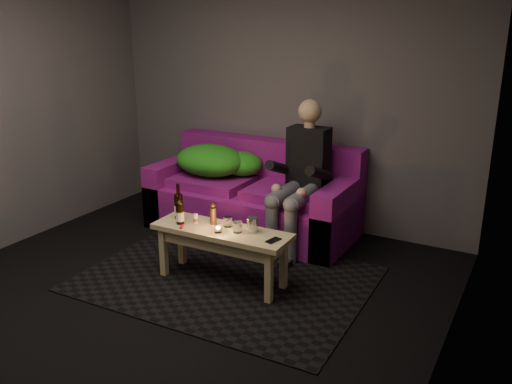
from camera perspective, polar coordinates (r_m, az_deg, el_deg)
floor at (r=4.23m, az=-10.87°, el=-12.16°), size 4.50×4.50×0.00m
room at (r=4.06m, az=-7.98°, el=11.33°), size 4.50×4.50×4.50m
rug at (r=4.61m, az=-3.21°, el=-9.11°), size 2.34×1.72×0.01m
sofa at (r=5.54m, az=-0.18°, el=-0.78°), size 2.07×0.93×0.89m
green_blanket at (r=5.65m, az=-4.20°, el=3.25°), size 0.91×0.62×0.31m
person at (r=5.03m, az=4.74°, el=1.91°), size 0.37×0.86×1.38m
coffee_table at (r=4.41m, az=-3.64°, el=-4.91°), size 1.16×0.39×0.47m
beer_bottle_a at (r=4.60m, az=-8.13°, el=-1.44°), size 0.08×0.08×0.31m
beer_bottle_b at (r=4.49m, az=-8.02°, el=-2.13°), size 0.07×0.07×0.27m
salt_shaker at (r=4.50m, az=-6.37°, el=-2.78°), size 0.05×0.05×0.08m
pepper_mill at (r=4.46m, az=-4.53°, el=-2.53°), size 0.06×0.06×0.14m
tumbler_back at (r=4.41m, az=-2.98°, el=-3.14°), size 0.07×0.07×0.08m
tealight at (r=4.30m, az=-4.02°, el=-3.94°), size 0.07×0.07×0.05m
tumbler_front at (r=4.29m, az=-1.95°, el=-3.70°), size 0.09×0.09×0.09m
steel_cup at (r=4.29m, az=-0.42°, el=-3.48°), size 0.09×0.09×0.12m
smartphone at (r=4.14m, az=1.84°, el=-5.11°), size 0.09×0.14×0.01m
red_lighter at (r=4.44m, az=-7.83°, el=-3.63°), size 0.05×0.08×0.01m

